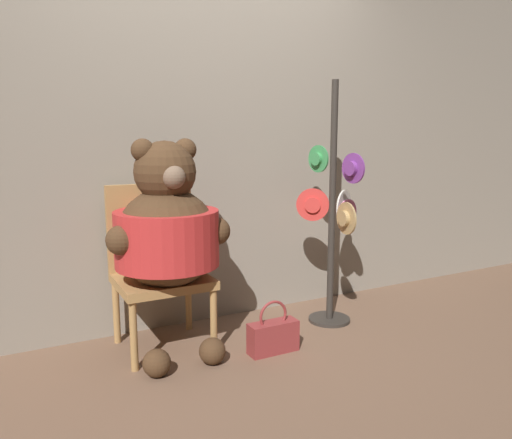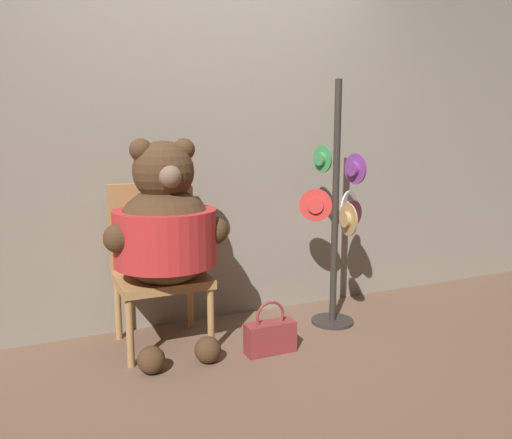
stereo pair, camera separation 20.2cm
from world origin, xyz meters
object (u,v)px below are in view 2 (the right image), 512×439
Objects in this scene: hat_display_rack at (338,218)px; handbag_on_ground at (270,336)px; chair at (158,261)px; teddy_bear at (165,230)px.

handbag_on_ground is (-0.60, -0.25, -0.61)m from hat_display_rack.
handbag_on_ground is at bearing -157.43° from hat_display_rack.
chair is 1.18m from hat_display_rack.
hat_display_rack is at bearing 22.57° from handbag_on_ground.
chair is 3.07× the size of handbag_on_ground.
hat_display_rack is at bearing -1.08° from teddy_bear.
teddy_bear is at bearing -85.84° from chair.
chair is 0.27m from teddy_bear.
chair reaches higher than handbag_on_ground.
chair is 0.78× the size of teddy_bear.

